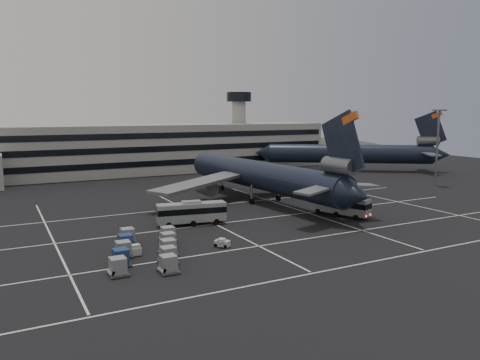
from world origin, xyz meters
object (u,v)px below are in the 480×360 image
Objects in this scene: bus_near at (340,204)px; trijet_main at (261,175)px; uld_cluster at (146,248)px; bus_far at (191,212)px; tug_a at (135,250)px.

trijet_main is at bearing 85.58° from bus_near.
trijet_main reaches higher than uld_cluster.
bus_far is 16.60m from tug_a.
bus_far is at bearing 48.37° from uld_cluster.
bus_near is 0.96× the size of bus_far.
uld_cluster is at bearing -52.98° from tug_a.
uld_cluster is at bearing 148.09° from bus_far.
bus_near is 37.61m from tug_a.
bus_near is at bearing 10.38° from uld_cluster.
trijet_main is 23.29m from bus_far.
trijet_main is 18.89m from bus_near.
uld_cluster is (-36.13, -6.62, -1.05)m from bus_near.
trijet_main reaches higher than bus_near.
bus_far is 16.75m from uld_cluster.
trijet_main is at bearing 33.63° from tug_a.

